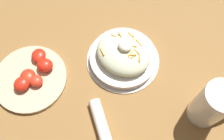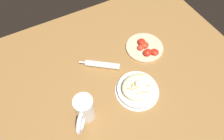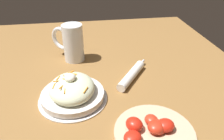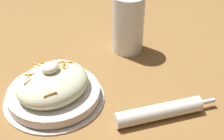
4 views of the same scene
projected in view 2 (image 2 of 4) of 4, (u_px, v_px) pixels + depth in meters
name	position (u px, v px, depth m)	size (l,w,h in m)	color
ground_plane	(130.00, 101.00, 0.93)	(1.43, 1.43, 0.00)	olive
salad_plate	(138.00, 88.00, 0.93)	(0.22, 0.22, 0.09)	silver
beer_mug	(85.00, 110.00, 0.83)	(0.12, 0.14, 0.15)	white
napkin_roll	(102.00, 65.00, 1.02)	(0.19, 0.15, 0.03)	white
tomato_plate	(145.00, 47.00, 1.09)	(0.21, 0.21, 0.05)	#D1B28E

